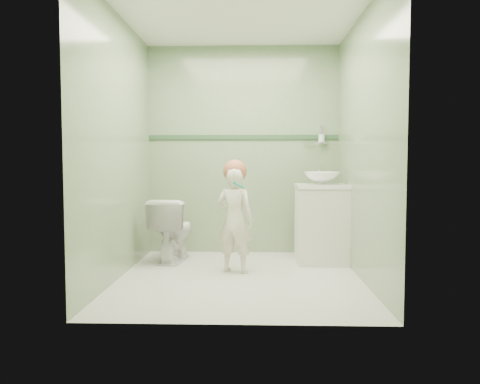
{
  "coord_description": "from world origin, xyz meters",
  "views": [
    {
      "loc": [
        0.14,
        -4.26,
        1.06
      ],
      "look_at": [
        0.0,
        0.15,
        0.78
      ],
      "focal_mm": 35.32,
      "sensor_mm": 36.0,
      "label": 1
    }
  ],
  "objects": [
    {
      "name": "ground",
      "position": [
        0.0,
        0.0,
        0.0
      ],
      "size": [
        2.5,
        2.5,
        0.0
      ],
      "primitive_type": "plane",
      "color": "silver",
      "rests_on": "ground"
    },
    {
      "name": "vanity",
      "position": [
        0.84,
        0.7,
        0.4
      ],
      "size": [
        0.52,
        0.5,
        0.8
      ],
      "primitive_type": "cube",
      "color": "silver",
      "rests_on": "ground"
    },
    {
      "name": "teal_toothbrush",
      "position": [
        -0.02,
        0.09,
        0.85
      ],
      "size": [
        0.11,
        0.14,
        0.08
      ],
      "color": "#0F877A",
      "rests_on": "toddler"
    },
    {
      "name": "counter",
      "position": [
        0.84,
        0.7,
        0.81
      ],
      "size": [
        0.54,
        0.52,
        0.04
      ],
      "primitive_type": "cube",
      "color": "white",
      "rests_on": "vanity"
    },
    {
      "name": "basin",
      "position": [
        0.84,
        0.7,
        0.89
      ],
      "size": [
        0.37,
        0.37,
        0.13
      ],
      "primitive_type": "imported",
      "color": "white",
      "rests_on": "counter"
    },
    {
      "name": "toddler",
      "position": [
        -0.05,
        0.23,
        0.5
      ],
      "size": [
        0.42,
        0.34,
        1.01
      ],
      "primitive_type": "imported",
      "rotation": [
        0.0,
        0.0,
        2.84
      ],
      "color": "beige",
      "rests_on": "ground"
    },
    {
      "name": "trim_stripe",
      "position": [
        0.0,
        1.24,
        1.35
      ],
      "size": [
        2.2,
        0.02,
        0.05
      ],
      "primitive_type": "cube",
      "color": "#2D5131",
      "rests_on": "room_shell"
    },
    {
      "name": "hair_cap",
      "position": [
        -0.05,
        0.26,
        0.97
      ],
      "size": [
        0.22,
        0.22,
        0.22
      ],
      "primitive_type": "sphere",
      "color": "#A45C3C",
      "rests_on": "toddler"
    },
    {
      "name": "faucet",
      "position": [
        0.84,
        0.89,
        0.97
      ],
      "size": [
        0.03,
        0.13,
        0.18
      ],
      "color": "silver",
      "rests_on": "counter"
    },
    {
      "name": "toilet",
      "position": [
        -0.74,
        0.72,
        0.34
      ],
      "size": [
        0.46,
        0.7,
        0.68
      ],
      "primitive_type": "imported",
      "rotation": [
        0.0,
        0.0,
        3.02
      ],
      "color": "white",
      "rests_on": "ground"
    },
    {
      "name": "room_shell",
      "position": [
        0.0,
        0.0,
        1.2
      ],
      "size": [
        2.5,
        2.54,
        2.4
      ],
      "color": "gray",
      "rests_on": "ground"
    },
    {
      "name": "cup_holder",
      "position": [
        0.89,
        1.18,
        1.33
      ],
      "size": [
        0.26,
        0.07,
        0.21
      ],
      "color": "silver",
      "rests_on": "room_shell"
    }
  ]
}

